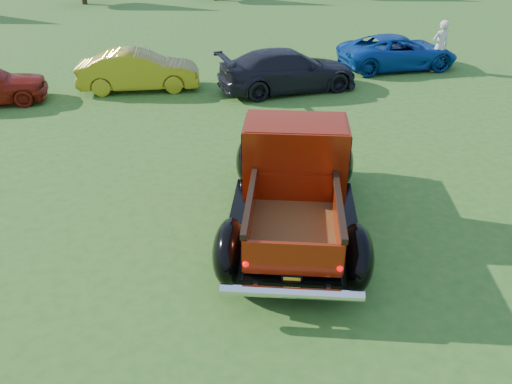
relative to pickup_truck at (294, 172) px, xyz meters
name	(u,v)px	position (x,y,z in m)	size (l,w,h in m)	color
ground	(286,244)	(-0.53, -0.98, -0.96)	(120.00, 120.00, 0.00)	#30651C
pickup_truck	(294,172)	(0.00, 0.00, 0.00)	(4.14, 5.81, 2.03)	black
show_car_yellow	(139,70)	(-2.03, 9.44, -0.28)	(1.44, 4.12, 1.36)	#AA9816
show_car_grey	(288,70)	(2.87, 7.78, -0.26)	(1.98, 4.87, 1.41)	black
show_car_blue	(398,52)	(8.04, 9.12, -0.31)	(2.16, 4.68, 1.30)	#0D3D90
spectator	(440,46)	(9.30, 8.25, 0.01)	(0.71, 0.47, 1.95)	beige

